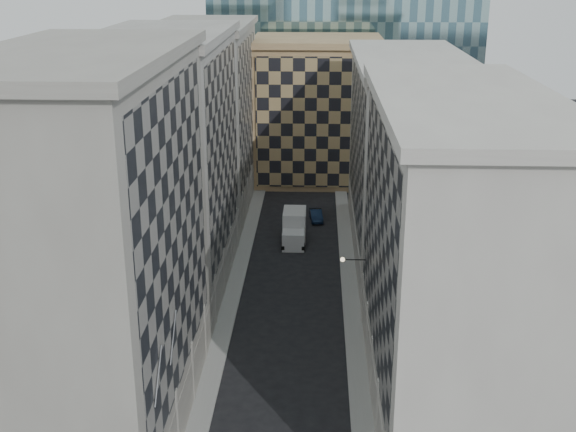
# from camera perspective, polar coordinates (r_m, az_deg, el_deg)

# --- Properties ---
(sidewalk_west) EXTENTS (1.50, 100.00, 0.15)m
(sidewalk_west) POSITION_cam_1_polar(r_m,az_deg,el_deg) (64.68, -4.41, -6.25)
(sidewalk_west) COLOR gray
(sidewalk_west) RESTS_ON ground
(sidewalk_east) EXTENTS (1.50, 100.00, 0.15)m
(sidewalk_east) POSITION_cam_1_polar(r_m,az_deg,el_deg) (64.34, 4.97, -6.41)
(sidewalk_east) COLOR gray
(sidewalk_east) RESTS_ON ground
(bldg_left_a) EXTENTS (10.80, 22.80, 23.70)m
(bldg_left_a) POSITION_cam_1_polar(r_m,az_deg,el_deg) (44.06, -14.95, -2.86)
(bldg_left_a) COLOR gray
(bldg_left_a) RESTS_ON ground
(bldg_left_b) EXTENTS (10.80, 22.80, 22.70)m
(bldg_left_b) POSITION_cam_1_polar(r_m,az_deg,el_deg) (64.43, -9.36, 4.13)
(bldg_left_b) COLOR gray
(bldg_left_b) RESTS_ON ground
(bldg_left_c) EXTENTS (10.80, 22.80, 21.70)m
(bldg_left_c) POSITION_cam_1_polar(r_m,az_deg,el_deg) (85.62, -6.46, 7.71)
(bldg_left_c) COLOR gray
(bldg_left_c) RESTS_ON ground
(bldg_right_a) EXTENTS (10.80, 26.80, 20.70)m
(bldg_right_a) POSITION_cam_1_polar(r_m,az_deg,el_deg) (47.21, 12.94, -3.14)
(bldg_right_a) COLOR #B3ADA4
(bldg_right_a) RESTS_ON ground
(bldg_right_b) EXTENTS (10.80, 28.80, 19.70)m
(bldg_right_b) POSITION_cam_1_polar(r_m,az_deg,el_deg) (72.73, 9.27, 4.69)
(bldg_right_b) COLOR #B3ADA4
(bldg_right_b) RESTS_ON ground
(tan_block) EXTENTS (16.80, 14.80, 18.80)m
(tan_block) POSITION_cam_1_polar(r_m,az_deg,el_deg) (97.55, 2.29, 8.42)
(tan_block) COLOR #A48257
(tan_block) RESTS_ON ground
(flagpoles_left) EXTENTS (0.10, 6.33, 2.33)m
(flagpoles_left) POSITION_cam_1_polar(r_m,az_deg,el_deg) (40.15, -9.61, -10.82)
(flagpoles_left) COLOR gray
(flagpoles_left) RESTS_ON ground
(bracket_lamp) EXTENTS (1.98, 0.36, 0.36)m
(bracket_lamp) POSITION_cam_1_polar(r_m,az_deg,el_deg) (56.32, 4.52, -3.45)
(bracket_lamp) COLOR black
(bracket_lamp) RESTS_ON ground
(box_truck) EXTENTS (2.42, 5.87, 3.21)m
(box_truck) POSITION_cam_1_polar(r_m,az_deg,el_deg) (76.23, 0.50, -1.03)
(box_truck) COLOR silver
(box_truck) RESTS_ON ground
(dark_car) EXTENTS (1.75, 3.91, 1.25)m
(dark_car) POSITION_cam_1_polar(r_m,az_deg,el_deg) (82.72, 2.23, 0.06)
(dark_car) COLOR #0F1D37
(dark_car) RESTS_ON ground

